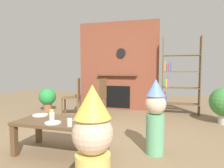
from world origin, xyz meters
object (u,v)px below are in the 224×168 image
paper_cup_near_left (52,113)px  paper_plate_rear (40,115)px  paper_cup_center (52,116)px  bookshelf (177,78)px  child_with_cone_hat (93,155)px  coffee_table (62,125)px  dining_chair_middle (99,96)px  birthday_cake_slice (91,125)px  child_in_pink (155,115)px  potted_plant_short (47,98)px  dining_chair_left (75,94)px  paper_plate_front (53,123)px  paper_cup_near_right (70,122)px

paper_cup_near_left → paper_plate_rear: (-0.17, -0.03, -0.04)m
paper_cup_near_left → paper_cup_center: (0.13, -0.20, 0.00)m
bookshelf → child_with_cone_hat: size_ratio=1.85×
coffee_table → dining_chair_middle: (-0.16, 1.93, 0.13)m
birthday_cake_slice → child_with_cone_hat: child_with_cone_hat is taller
child_in_pink → potted_plant_short: 3.54m
paper_cup_center → birthday_cake_slice: size_ratio=0.92×
bookshelf → paper_cup_near_left: size_ratio=21.23×
paper_cup_near_left → dining_chair_left: bearing=106.2°
paper_cup_near_left → child_in_pink: 1.47m
child_with_cone_hat → child_in_pink: bearing=-52.5°
birthday_cake_slice → dining_chair_left: size_ratio=0.11×
paper_plate_front → paper_cup_center: bearing=126.0°
child_with_cone_hat → dining_chair_middle: 3.18m
child_in_pink → potted_plant_short: size_ratio=1.64×
paper_cup_near_left → paper_plate_rear: bearing=-169.8°
dining_chair_middle → child_with_cone_hat: bearing=115.4°
paper_plate_front → dining_chair_left: (-0.76, 2.14, 0.06)m
dining_chair_left → potted_plant_short: size_ratio=1.48×
paper_cup_near_right → child_with_cone_hat: (0.63, -0.86, 0.05)m
coffee_table → child_in_pink: bearing=14.7°
birthday_cake_slice → potted_plant_short: (-2.24, 2.48, -0.13)m
child_with_cone_hat → potted_plant_short: size_ratio=1.69×
paper_plate_front → potted_plant_short: (-1.70, 2.43, -0.10)m
potted_plant_short → paper_cup_near_left: bearing=-54.9°
child_in_pink → dining_chair_middle: child_in_pink is taller
paper_cup_near_right → paper_plate_front: (-0.27, 0.06, -0.04)m
paper_cup_center → paper_plate_front: size_ratio=0.45×
bookshelf → paper_plate_front: bearing=-118.0°
paper_plate_rear → child_with_cone_hat: 1.80m
paper_cup_center → paper_cup_near_left: bearing=123.0°
paper_cup_center → paper_plate_rear: paper_cup_center is taller
paper_plate_front → child_in_pink: bearing=20.7°
bookshelf → paper_cup_center: bookshelf is taller
coffee_table → paper_cup_near_right: size_ratio=12.56×
paper_plate_front → potted_plant_short: 2.97m
paper_plate_rear → coffee_table: bearing=-19.8°
potted_plant_short → dining_chair_middle: bearing=-12.4°
paper_plate_rear → child_in_pink: (1.64, 0.16, 0.07)m
paper_cup_center → dining_chair_middle: (-0.02, 1.94, 0.02)m
paper_plate_rear → child_with_cone_hat: bearing=-43.3°
paper_cup_near_right → dining_chair_left: (-1.02, 2.20, 0.02)m
child_in_pink → potted_plant_short: bearing=-48.4°
paper_plate_rear → dining_chair_middle: (0.28, 1.77, 0.06)m
paper_plate_rear → child_with_cone_hat: size_ratio=0.21×
paper_plate_rear → dining_chair_left: (-0.35, 1.83, 0.06)m
coffee_table → dining_chair_left: bearing=111.6°
coffee_table → dining_chair_middle: size_ratio=1.31×
child_with_cone_hat → bookshelf: bearing=-49.1°
paper_cup_near_right → dining_chair_middle: bearing=100.5°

